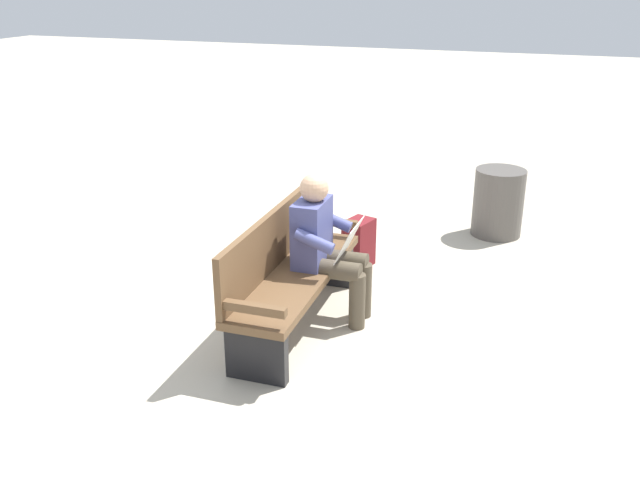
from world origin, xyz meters
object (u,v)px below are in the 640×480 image
object	(u,v)px
backpack	(358,243)
trash_bin	(498,202)
person_seated	(326,244)
bench_near	(288,271)

from	to	relation	value
backpack	trash_bin	distance (m)	1.71
person_seated	backpack	bearing A→B (deg)	-178.97
person_seated	trash_bin	distance (m)	2.59
bench_near	person_seated	distance (m)	0.36
bench_near	trash_bin	bearing A→B (deg)	151.28
bench_near	backpack	distance (m)	1.31
bench_near	trash_bin	size ratio (longest dim) A/B	2.57
person_seated	bench_near	bearing A→B (deg)	-47.06
bench_near	backpack	xyz separation A→B (m)	(-1.28, 0.19, -0.23)
backpack	trash_bin	bearing A→B (deg)	138.15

